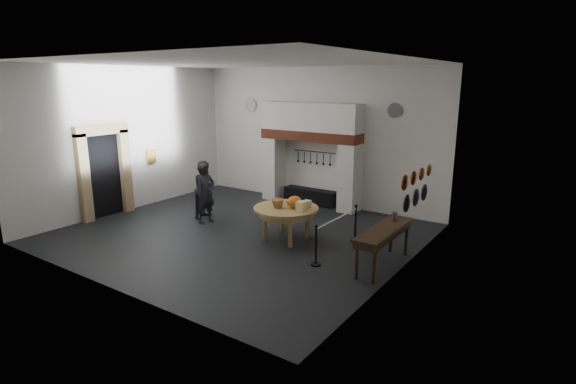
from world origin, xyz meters
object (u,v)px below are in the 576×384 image
Objects in this scene: iron_range at (311,196)px; visitor_far at (205,189)px; visitor_near at (206,193)px; side_table at (384,229)px; barrier_post_far at (355,223)px; work_table at (286,209)px; barrier_post_near at (316,246)px.

iron_range is 1.10× the size of visitor_far.
visitor_near is 1.02× the size of visitor_far.
iron_range is at bearing -14.34° from visitor_near.
visitor_near is 0.80× the size of side_table.
iron_range is 0.86× the size of side_table.
barrier_post_far is at bearing -67.74° from visitor_near.
side_table is at bearing -4.77° from work_table.
work_table is 1.85m from barrier_post_far.
side_table is at bearing -83.37° from visitor_near.
iron_range is 5.51m from side_table.
work_table is 3.16m from visitor_far.
iron_range is at bearing -40.90° from visitor_far.
barrier_post_near is at bearing -148.20° from side_table.
visitor_far is 1.92× the size of barrier_post_near.
side_table and barrier_post_far have the same top height.
visitor_far is 4.73m from barrier_post_far.
side_table is (5.93, -0.52, 0.01)m from visitor_far.
visitor_far is at bearing -171.50° from barrier_post_far.
side_table is 2.44× the size of barrier_post_near.
visitor_far is at bearing -120.48° from iron_range.
side_table is 1.81m from barrier_post_far.
iron_range is at bearing 138.50° from side_table.
iron_range is 3.66m from visitor_far.
visitor_near is at bearing 178.80° from side_table.
barrier_post_near is at bearing -57.34° from iron_range.
work_table is at bearing -79.74° from visitor_near.
visitor_near is 1.96× the size of barrier_post_near.
visitor_far is 5.95m from side_table.
barrier_post_near is at bearing -94.15° from visitor_near.
visitor_far reaches higher than iron_range.
side_table is at bearing -43.65° from barrier_post_far.
work_table is at bearing -147.10° from barrier_post_far.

